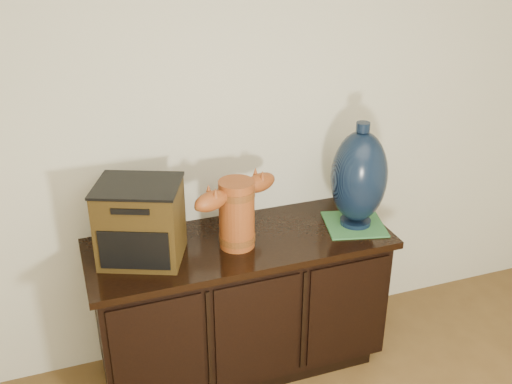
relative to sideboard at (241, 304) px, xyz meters
name	(u,v)px	position (x,y,z in m)	size (l,w,h in m)	color
sideboard	(241,304)	(0.00, 0.00, 0.00)	(1.46, 0.56, 0.75)	black
terracotta_vessel	(237,210)	(-0.03, -0.04, 0.55)	(0.46, 0.25, 0.33)	#9F4B1D
tv_radio	(140,222)	(-0.46, 0.00, 0.55)	(0.45, 0.41, 0.37)	#39280E
green_mat	(354,224)	(0.59, -0.04, 0.37)	(0.28, 0.28, 0.01)	#32713B
lamp_base	(359,177)	(0.59, -0.04, 0.63)	(0.33, 0.33, 0.53)	black
spray_can	(178,217)	(-0.26, 0.17, 0.46)	(0.06, 0.06, 0.18)	#5F1010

